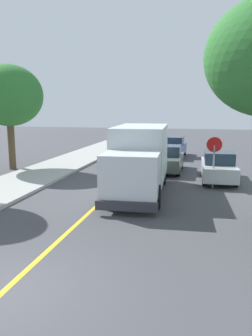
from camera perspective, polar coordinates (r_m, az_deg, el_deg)
The scene contains 8 objects.
ground_plane at distance 8.58m, azimuth -20.18°, elevation -19.15°, with size 120.00×120.00×0.00m, color #424247.
centre_line_yellow at distance 17.25m, azimuth -1.95°, elevation -3.60°, with size 0.16×56.00×0.01m, color gold.
box_truck at distance 16.34m, azimuth 2.24°, elevation 1.92°, with size 2.82×7.31×3.20m.
parked_car_near at distance 22.09m, azimuth 7.03°, elevation 1.46°, with size 1.81×4.40×1.67m.
parked_car_mid at distance 28.77m, azimuth 7.95°, elevation 3.46°, with size 2.01×4.48×1.67m.
parked_van_across at distance 19.76m, azimuth 15.27°, elevation 0.14°, with size 1.93×4.45×1.67m.
stop_sign at distance 17.78m, azimuth 14.57°, elevation 2.56°, with size 0.80×0.10×2.65m.
street_tree_down_block at distance 23.77m, azimuth -19.10°, elevation 11.38°, with size 4.41×4.41×6.84m.
Camera 1 is at (4.27, -6.20, 4.12)m, focal length 36.29 mm.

